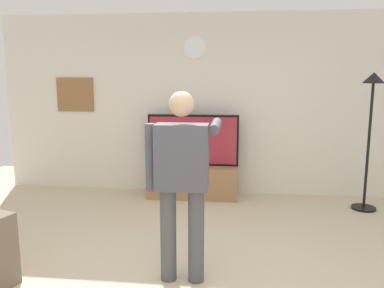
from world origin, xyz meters
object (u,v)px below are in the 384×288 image
(framed_picture, at_px, (75,95))
(wall_clock, at_px, (195,47))
(television, at_px, (193,140))
(person_standing_nearer_lamp, at_px, (182,176))
(floor_lamp, at_px, (371,113))
(tv_stand, at_px, (193,181))

(framed_picture, bearing_deg, wall_clock, -0.15)
(television, xyz_separation_m, framed_picture, (-1.87, 0.25, 0.64))
(television, bearing_deg, wall_clock, 90.00)
(television, distance_m, person_standing_nearer_lamp, 2.44)
(wall_clock, bearing_deg, television, -90.00)
(television, xyz_separation_m, floor_lamp, (2.37, -0.32, 0.46))
(tv_stand, distance_m, wall_clock, 1.98)
(tv_stand, xyz_separation_m, framed_picture, (-1.87, 0.30, 1.26))
(wall_clock, bearing_deg, tv_stand, -90.00)
(tv_stand, height_order, wall_clock, wall_clock)
(tv_stand, bearing_deg, framed_picture, 171.04)
(floor_lamp, bearing_deg, framed_picture, 172.30)
(floor_lamp, bearing_deg, wall_clock, 166.51)
(framed_picture, bearing_deg, person_standing_nearer_lamp, -52.66)
(framed_picture, relative_size, floor_lamp, 0.32)
(tv_stand, xyz_separation_m, person_standing_nearer_lamp, (0.17, -2.38, 0.71))
(television, relative_size, floor_lamp, 0.73)
(television, relative_size, framed_picture, 2.28)
(tv_stand, relative_size, person_standing_nearer_lamp, 0.80)
(tv_stand, relative_size, wall_clock, 4.04)
(television, height_order, framed_picture, framed_picture)
(tv_stand, height_order, television, television)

